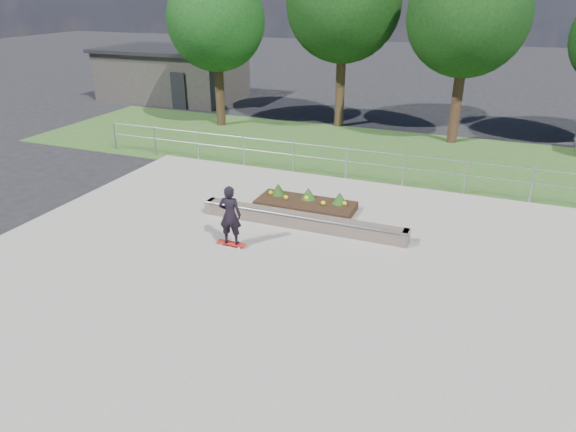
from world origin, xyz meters
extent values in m
plane|color=black|center=(0.00, 0.00, 0.00)|extent=(120.00, 120.00, 0.00)
cube|color=#305522|center=(0.00, 11.00, 0.01)|extent=(30.00, 8.00, 0.02)
cube|color=gray|center=(0.00, 0.00, 0.03)|extent=(15.00, 15.00, 0.06)
cylinder|color=gray|center=(-10.00, 7.50, 0.60)|extent=(0.06, 0.06, 1.20)
cylinder|color=gray|center=(-8.00, 7.50, 0.60)|extent=(0.06, 0.06, 1.20)
cylinder|color=#9A9CA2|center=(-6.00, 7.50, 0.60)|extent=(0.06, 0.06, 1.20)
cylinder|color=#9A9CA2|center=(-4.00, 7.50, 0.60)|extent=(0.06, 0.06, 1.20)
cylinder|color=gray|center=(-2.00, 7.50, 0.60)|extent=(0.06, 0.06, 1.20)
cylinder|color=#95989D|center=(0.00, 7.50, 0.60)|extent=(0.06, 0.06, 1.20)
cylinder|color=#979AA0|center=(2.00, 7.50, 0.60)|extent=(0.06, 0.06, 1.20)
cylinder|color=gray|center=(4.00, 7.50, 0.60)|extent=(0.06, 0.06, 1.20)
cylinder|color=#999CA1|center=(6.00, 7.50, 0.60)|extent=(0.06, 0.06, 1.20)
cylinder|color=#9B9EA3|center=(0.00, 7.50, 1.15)|extent=(20.00, 0.04, 0.04)
cylinder|color=#93969C|center=(0.00, 7.50, 0.70)|extent=(20.00, 0.04, 0.04)
cube|color=#312E2C|center=(-14.00, 18.00, 1.40)|extent=(8.00, 5.00, 2.80)
cube|color=black|center=(-14.00, 18.00, 2.90)|extent=(8.40, 5.40, 0.20)
cube|color=black|center=(-12.00, 15.45, 1.00)|extent=(0.90, 0.10, 2.00)
cylinder|color=black|center=(-8.00, 13.00, 1.46)|extent=(0.44, 0.44, 2.93)
sphere|color=black|center=(-8.00, 13.00, 4.88)|extent=(4.55, 4.55, 4.55)
cylinder|color=#312113|center=(-2.50, 15.00, 1.69)|extent=(0.44, 0.44, 3.38)
sphere|color=black|center=(-2.50, 15.00, 5.62)|extent=(5.25, 5.25, 5.25)
cylinder|color=#341E15|center=(3.00, 14.00, 1.57)|extent=(0.44, 0.44, 3.15)
sphere|color=black|center=(3.00, 14.00, 5.25)|extent=(4.90, 4.90, 4.90)
cube|color=brown|center=(-0.03, 3.09, 0.26)|extent=(6.00, 0.40, 0.40)
cylinder|color=gray|center=(-0.03, 2.89, 0.46)|extent=(6.00, 0.06, 0.06)
cube|color=brown|center=(-2.93, 3.09, 0.26)|extent=(0.15, 0.42, 0.40)
cube|color=brown|center=(2.87, 3.09, 0.26)|extent=(0.15, 0.42, 0.40)
cube|color=black|center=(-0.37, 4.36, 0.18)|extent=(3.00, 1.20, 0.25)
sphere|color=gold|center=(-1.57, 4.46, 0.39)|extent=(0.14, 0.14, 0.14)
sphere|color=yellow|center=(-0.97, 4.26, 0.39)|extent=(0.14, 0.14, 0.14)
sphere|color=yellow|center=(-0.37, 4.46, 0.39)|extent=(0.14, 0.14, 0.14)
sphere|color=yellow|center=(0.23, 4.26, 0.39)|extent=(0.14, 0.14, 0.14)
sphere|color=yellow|center=(0.83, 4.46, 0.39)|extent=(0.14, 0.14, 0.14)
cone|color=#1B4112|center=(-1.37, 4.61, 0.49)|extent=(0.44, 0.44, 0.36)
cone|color=#1D4B15|center=(-0.37, 4.61, 0.49)|extent=(0.44, 0.44, 0.36)
cone|color=#1B4914|center=(0.63, 4.61, 0.49)|extent=(0.44, 0.44, 0.36)
cylinder|color=white|center=(-1.59, 1.25, 0.09)|extent=(0.05, 0.03, 0.05)
cylinder|color=silver|center=(-1.59, 1.43, 0.09)|extent=(0.05, 0.03, 0.05)
cylinder|color=white|center=(-1.07, 1.25, 0.09)|extent=(0.05, 0.03, 0.05)
cylinder|color=silver|center=(-1.07, 1.43, 0.09)|extent=(0.05, 0.03, 0.05)
cylinder|color=#95959A|center=(-1.59, 1.34, 0.11)|extent=(0.02, 0.18, 0.02)
cylinder|color=gray|center=(-1.07, 1.34, 0.11)|extent=(0.02, 0.18, 0.02)
cube|color=red|center=(-1.33, 1.34, 0.13)|extent=(0.80, 0.21, 0.02)
imported|color=black|center=(-1.33, 1.34, 0.94)|extent=(0.64, 0.48, 1.59)
camera|label=1|loc=(4.50, -9.23, 6.23)|focal=32.00mm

